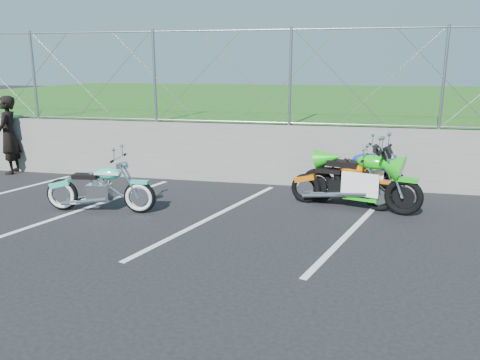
% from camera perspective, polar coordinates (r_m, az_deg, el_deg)
% --- Properties ---
extents(ground, '(90.00, 90.00, 0.00)m').
position_cam_1_polar(ground, '(7.23, -5.26, -6.88)').
color(ground, black).
rests_on(ground, ground).
extents(retaining_wall, '(30.00, 0.22, 1.30)m').
position_cam_1_polar(retaining_wall, '(10.33, 0.38, 3.27)').
color(retaining_wall, slate).
rests_on(retaining_wall, ground).
extents(grass_field, '(30.00, 20.00, 1.30)m').
position_cam_1_polar(grass_field, '(20.14, 6.19, 8.42)').
color(grass_field, '#1D4F15').
rests_on(grass_field, ground).
extents(chain_link_fence, '(28.00, 0.03, 2.00)m').
position_cam_1_polar(chain_link_fence, '(10.16, 0.40, 12.46)').
color(chain_link_fence, gray).
rests_on(chain_link_fence, retaining_wall).
extents(parking_lines, '(18.29, 4.31, 0.01)m').
position_cam_1_polar(parking_lines, '(7.92, 5.26, -4.98)').
color(parking_lines, silver).
rests_on(parking_lines, ground).
extents(cruiser_turquoise, '(2.01, 0.63, 1.00)m').
position_cam_1_polar(cruiser_turquoise, '(8.63, -16.52, -1.17)').
color(cruiser_turquoise, black).
rests_on(cruiser_turquoise, ground).
extents(naked_orange, '(1.91, 0.65, 0.96)m').
position_cam_1_polar(naked_orange, '(8.76, 12.50, -0.63)').
color(naked_orange, black).
rests_on(naked_orange, ground).
extents(sportbike_green, '(2.17, 0.90, 1.16)m').
position_cam_1_polar(sportbike_green, '(8.69, 14.53, -0.26)').
color(sportbike_green, black).
rests_on(sportbike_green, ground).
extents(sportbike_blue, '(1.97, 0.73, 1.04)m').
position_cam_1_polar(sportbike_blue, '(9.31, 13.97, 0.38)').
color(sportbike_blue, black).
rests_on(sportbike_blue, ground).
extents(person_standing, '(0.63, 0.78, 1.85)m').
position_cam_1_polar(person_standing, '(12.44, -26.38, 4.93)').
color(person_standing, black).
rests_on(person_standing, ground).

